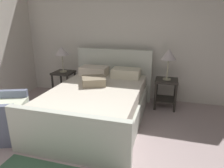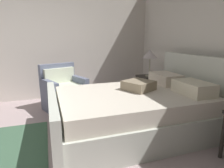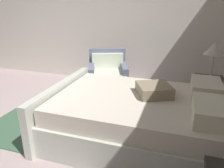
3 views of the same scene
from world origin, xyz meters
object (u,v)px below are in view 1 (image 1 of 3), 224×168
object	(u,v)px
nightstand_right	(166,89)
nightstand_left	(64,80)
table_lamp_left	(62,52)
table_lamp_right	(169,55)
bed	(98,102)

from	to	relation	value
nightstand_right	nightstand_left	size ratio (longest dim) A/B	1.00
nightstand_right	table_lamp_left	bearing A→B (deg)	-179.93
nightstand_right	table_lamp_right	xyz separation A→B (m)	(0.00, 0.00, 0.69)
nightstand_right	bed	bearing A→B (deg)	-143.04
nightstand_right	nightstand_left	xyz separation A→B (m)	(-2.30, -0.00, 0.00)
nightstand_right	nightstand_left	distance (m)	2.30
nightstand_right	table_lamp_right	size ratio (longest dim) A/B	0.98
bed	nightstand_right	bearing A→B (deg)	36.96
nightstand_left	table_lamp_left	distance (m)	0.66
table_lamp_right	table_lamp_left	distance (m)	2.30
table_lamp_right	table_lamp_left	xyz separation A→B (m)	(-2.30, -0.00, -0.03)
bed	nightstand_left	bearing A→B (deg)	143.07
nightstand_right	nightstand_left	world-z (taller)	same
table_lamp_right	bed	bearing A→B (deg)	-143.04
bed	nightstand_left	size ratio (longest dim) A/B	3.92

